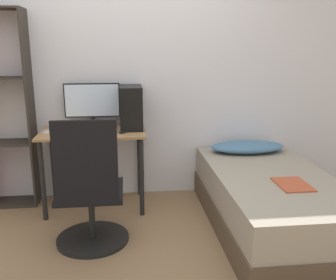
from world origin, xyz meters
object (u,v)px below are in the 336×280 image
object	(u,v)px
keyboard	(94,133)
pc_tower	(131,107)
bed	(270,201)
office_chair	(90,200)
monitor	(92,103)

from	to	relation	value
keyboard	pc_tower	distance (m)	0.44
bed	office_chair	bearing A→B (deg)	-174.94
bed	keyboard	world-z (taller)	keyboard
pc_tower	keyboard	bearing A→B (deg)	-148.49
bed	monitor	xyz separation A→B (m)	(-1.54, 0.83, 0.76)
office_chair	bed	size ratio (longest dim) A/B	0.56
monitor	office_chair	bearing A→B (deg)	-88.06
bed	keyboard	distance (m)	1.67
bed	pc_tower	bearing A→B (deg)	148.42
bed	keyboard	xyz separation A→B (m)	(-1.50, 0.51, 0.53)
office_chair	monitor	bearing A→B (deg)	91.94
office_chair	pc_tower	xyz separation A→B (m)	(0.34, 0.85, 0.58)
office_chair	pc_tower	bearing A→B (deg)	67.94
bed	monitor	distance (m)	1.90
office_chair	bed	xyz separation A→B (m)	(1.50, 0.13, -0.14)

